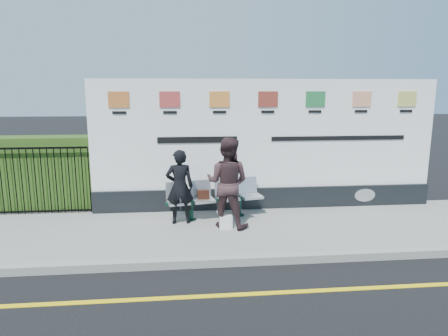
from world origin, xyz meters
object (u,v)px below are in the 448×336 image
Objects in this scene: woman_left at (180,187)px; bench at (216,208)px; woman_right at (227,183)px; billboard at (266,153)px.

bench is at bearing -163.06° from woman_left.
woman_left is at bearing 6.17° from woman_right.
bench is 1.14× the size of woman_right.
woman_right is (-1.04, -1.27, -0.38)m from billboard.
woman_right reaches higher than bench.
billboard is 3.82× the size of bench.
woman_right is at bearing 159.58° from woman_left.
billboard reaches higher than bench.
woman_left is at bearing -154.50° from billboard.
bench is at bearing -47.43° from woman_right.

